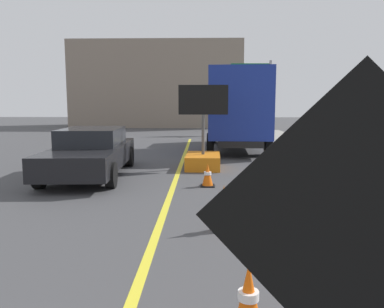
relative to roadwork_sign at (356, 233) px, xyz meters
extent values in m
cube|color=yellow|center=(-1.52, 2.65, -1.47)|extent=(0.14, 36.00, 0.01)
cube|color=orange|center=(0.00, 0.00, 0.05)|extent=(1.53, 0.33, 1.56)
cube|color=black|center=(0.00, -0.01, 0.05)|extent=(1.61, 0.32, 1.63)
cube|color=black|center=(0.00, 0.02, 0.05)|extent=(0.28, 0.06, 0.52)
cube|color=orange|center=(-0.76, 10.53, -1.25)|extent=(1.15, 1.83, 0.45)
cylinder|color=#4C4C4C|center=(-0.76, 10.53, -0.37)|extent=(0.10, 0.10, 1.30)
cube|color=black|center=(-0.76, 10.53, 0.75)|extent=(1.60, 0.12, 0.95)
sphere|color=yellow|center=(-0.21, 10.57, 0.75)|extent=(0.09, 0.09, 0.09)
sphere|color=yellow|center=(-0.51, 10.57, 0.75)|extent=(0.09, 0.09, 0.09)
sphere|color=yellow|center=(-0.81, 10.58, 0.75)|extent=(0.09, 0.09, 0.09)
sphere|color=yellow|center=(-1.11, 10.59, 0.75)|extent=(0.09, 0.09, 0.09)
sphere|color=yellow|center=(-1.28, 10.59, 0.93)|extent=(0.09, 0.09, 0.09)
sphere|color=yellow|center=(-1.28, 10.59, 0.57)|extent=(0.09, 0.09, 0.09)
cube|color=black|center=(0.83, 15.89, -0.90)|extent=(2.08, 7.36, 0.25)
cube|color=silver|center=(0.96, 18.51, 0.18)|extent=(2.56, 2.16, 1.90)
cube|color=navy|center=(0.78, 14.78, 0.64)|extent=(2.70, 5.07, 2.82)
cylinder|color=black|center=(-0.22, 18.42, -1.02)|extent=(0.32, 0.91, 0.90)
cylinder|color=black|center=(2.13, 18.31, -1.02)|extent=(0.32, 0.91, 0.90)
cylinder|color=black|center=(-0.45, 13.77, -1.02)|extent=(0.32, 0.91, 0.90)
cylinder|color=black|center=(1.90, 13.65, -1.02)|extent=(0.32, 0.91, 0.90)
cube|color=black|center=(-4.04, 9.08, -0.89)|extent=(2.13, 5.18, 0.60)
cube|color=black|center=(-4.06, 9.33, -0.34)|extent=(1.76, 2.37, 0.50)
cylinder|color=black|center=(-3.06, 7.45, -1.14)|extent=(0.25, 0.67, 0.66)
cylinder|color=black|center=(-4.84, 7.35, -1.14)|extent=(0.25, 0.67, 0.66)
cylinder|color=black|center=(-3.24, 10.80, -1.14)|extent=(0.25, 0.67, 0.66)
cylinder|color=black|center=(-5.02, 10.71, -1.14)|extent=(0.25, 0.67, 0.66)
cylinder|color=gray|center=(3.82, 24.64, 1.03)|extent=(0.18, 0.18, 5.00)
cube|color=#0F6033|center=(2.42, 24.61, 2.68)|extent=(2.60, 0.11, 1.30)
cube|color=white|center=(2.42, 24.65, 2.68)|extent=(1.82, 0.04, 0.18)
cube|color=gray|center=(-4.86, 33.73, 2.26)|extent=(14.98, 6.42, 7.47)
cone|color=#EA5B0C|center=(-0.36, 1.36, -1.09)|extent=(0.28, 0.28, 0.69)
cylinder|color=white|center=(-0.36, 1.36, -1.06)|extent=(0.19, 0.19, 0.08)
cube|color=black|center=(-0.41, 4.32, -1.46)|extent=(0.36, 0.36, 0.03)
cone|color=orange|center=(-0.41, 4.32, -1.07)|extent=(0.28, 0.28, 0.74)
cylinder|color=white|center=(-0.41, 4.32, -1.04)|extent=(0.19, 0.19, 0.08)
cube|color=black|center=(-0.64, 7.71, -1.46)|extent=(0.36, 0.36, 0.03)
cone|color=#EA5B0C|center=(-0.64, 7.71, -1.16)|extent=(0.28, 0.28, 0.56)
cylinder|color=white|center=(-0.64, 7.71, -1.13)|extent=(0.19, 0.19, 0.08)
camera|label=1|loc=(-0.77, -1.85, 0.64)|focal=35.60mm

